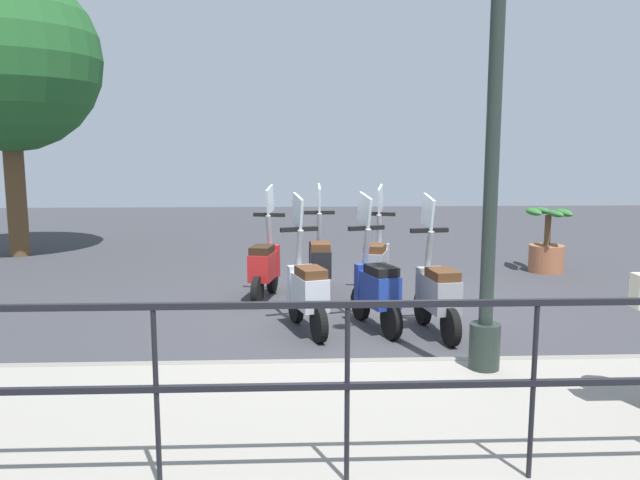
% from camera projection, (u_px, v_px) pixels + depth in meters
% --- Properties ---
extents(ground_plane, '(28.00, 28.00, 0.00)m').
position_uv_depth(ground_plane, '(361.00, 313.00, 7.79)').
color(ground_plane, '#38383D').
extents(promenade_walkway, '(2.20, 20.00, 0.15)m').
position_uv_depth(promenade_walkway, '(406.00, 415.00, 4.66)').
color(promenade_walkway, gray).
rests_on(promenade_walkway, ground_plane).
extents(fence_railing, '(0.04, 16.03, 1.07)m').
position_uv_depth(fence_railing, '(442.00, 357.00, 3.51)').
color(fence_railing, black).
rests_on(fence_railing, promenade_walkway).
extents(lamp_post_near, '(0.26, 0.90, 4.54)m').
position_uv_depth(lamp_post_near, '(493.00, 133.00, 5.13)').
color(lamp_post_near, '#232D28').
rests_on(lamp_post_near, promenade_walkway).
extents(tree_large, '(3.38, 3.38, 5.34)m').
position_uv_depth(tree_large, '(6.00, 60.00, 11.37)').
color(tree_large, brown).
rests_on(tree_large, ground_plane).
extents(potted_palm, '(1.06, 0.66, 1.05)m').
position_uv_depth(potted_palm, '(547.00, 245.00, 10.30)').
color(potted_palm, '#9E5B3D').
rests_on(potted_palm, ground_plane).
extents(scooter_near_0, '(1.23, 0.46, 1.54)m').
position_uv_depth(scooter_near_0, '(437.00, 292.00, 6.84)').
color(scooter_near_0, black).
rests_on(scooter_near_0, ground_plane).
extents(scooter_near_1, '(1.20, 0.55, 1.54)m').
position_uv_depth(scooter_near_1, '(376.00, 288.00, 7.05)').
color(scooter_near_1, black).
rests_on(scooter_near_1, ground_plane).
extents(scooter_near_2, '(1.20, 0.54, 1.54)m').
position_uv_depth(scooter_near_2, '(307.00, 290.00, 6.94)').
color(scooter_near_2, black).
rests_on(scooter_near_2, ground_plane).
extents(scooter_far_0, '(1.21, 0.53, 1.54)m').
position_uv_depth(scooter_far_0, '(376.00, 263.00, 8.54)').
color(scooter_far_0, black).
rests_on(scooter_far_0, ground_plane).
extents(scooter_far_1, '(1.23, 0.44, 1.54)m').
position_uv_depth(scooter_far_1, '(320.00, 261.00, 8.72)').
color(scooter_far_1, black).
rests_on(scooter_far_1, ground_plane).
extents(scooter_far_2, '(1.22, 0.49, 1.54)m').
position_uv_depth(scooter_far_2, '(265.00, 265.00, 8.43)').
color(scooter_far_2, black).
rests_on(scooter_far_2, ground_plane).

